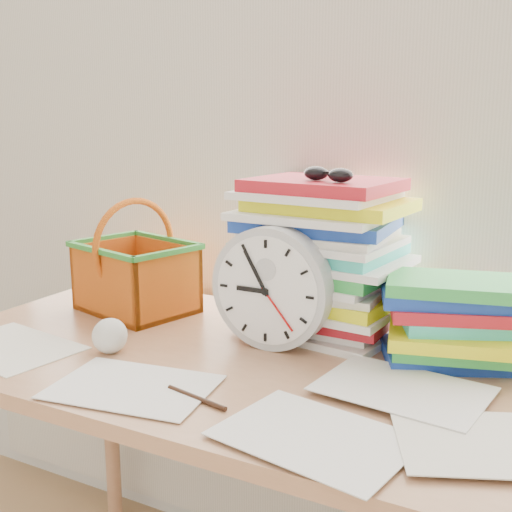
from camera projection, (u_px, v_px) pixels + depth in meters
The scene contains 10 objects.
curtain at pixel (332, 81), 1.48m from camera, with size 2.40×0.01×2.50m, color silver.
desk at pixel (255, 394), 1.29m from camera, with size 1.40×0.70×0.75m.
paper_stack at pixel (322, 256), 1.41m from camera, with size 0.35×0.29×0.34m, color white, non-canonical shape.
clock at pixel (272, 288), 1.31m from camera, with size 0.26×0.26×0.05m, color #B8BABD.
sunglasses at pixel (328, 174), 1.31m from camera, with size 0.13×0.11×0.03m, color black, non-canonical shape.
book_stack at pixel (454, 320), 1.24m from camera, with size 0.28×0.22×0.17m, color white, non-canonical shape.
basket at pixel (135, 257), 1.56m from camera, with size 0.27×0.21×0.27m, color orange, non-canonical shape.
crumpled_ball at pixel (110, 335), 1.30m from camera, with size 0.07×0.07×0.07m, color silver.
pen at pixel (196, 398), 1.08m from camera, with size 0.01×0.01×0.13m, color black.
scattered_papers at pixel (255, 356), 1.27m from camera, with size 1.26×0.42×0.02m, color white, non-canonical shape.
Camera 1 is at (0.56, 0.54, 1.22)m, focal length 45.00 mm.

